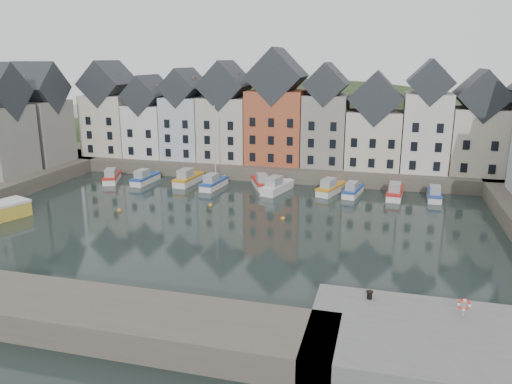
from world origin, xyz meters
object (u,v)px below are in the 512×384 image
(boat_d, at_px, (213,183))
(mooring_bollard, at_px, (370,295))
(life_ring_post, at_px, (464,305))
(boat_a, at_px, (112,177))

(boat_d, distance_m, mooring_bollard, 40.71)
(boat_d, xyz_separation_m, life_ring_post, (29.26, -34.39, 2.08))
(mooring_bollard, bearing_deg, boat_d, 125.01)
(boat_d, height_order, life_ring_post, boat_d)
(boat_a, height_order, life_ring_post, life_ring_post)
(boat_d, relative_size, mooring_bollard, 21.37)
(boat_a, xyz_separation_m, mooring_bollard, (39.53, -33.00, 1.61))
(mooring_bollard, distance_m, life_ring_post, 6.04)
(mooring_bollard, height_order, life_ring_post, life_ring_post)
(boat_a, distance_m, life_ring_post, 56.84)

